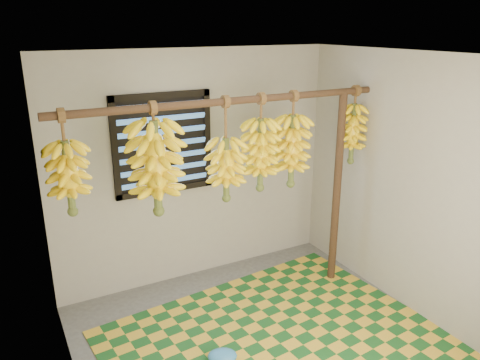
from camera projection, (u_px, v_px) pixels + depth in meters
floor at (271, 350)px, 3.94m from camera, size 3.00×3.00×0.01m
ceiling at (278, 56)px, 3.18m from camera, size 3.00×3.00×0.01m
wall_back at (196, 168)px, 4.82m from camera, size 3.00×0.01×2.40m
wall_left at (68, 265)px, 2.89m from camera, size 0.01×3.00×2.40m
wall_right at (415, 188)px, 4.24m from camera, size 0.01×3.00×2.40m
window at (163, 144)px, 4.54m from camera, size 1.00×0.04×1.00m
hanging_pole at (231, 101)px, 3.89m from camera, size 3.00×0.06×0.06m
support_post at (337, 191)px, 4.75m from camera, size 0.08×0.08×2.00m
woven_mat at (280, 344)px, 4.01m from camera, size 2.93×2.43×0.01m
plastic_bag at (222, 356)px, 3.78m from camera, size 0.29×0.26×0.10m
banana_bunch_a at (69, 178)px, 3.43m from camera, size 0.30×0.30×0.80m
banana_bunch_b at (156, 168)px, 3.74m from camera, size 0.43×0.43×0.93m
banana_bunch_c at (226, 169)px, 4.05m from camera, size 0.34×0.34×0.92m
banana_bunch_d at (260, 155)px, 4.18m from camera, size 0.34×0.34×0.88m
banana_bunch_e at (292, 151)px, 4.34m from camera, size 0.34×0.34×0.90m
banana_bunch_f at (353, 134)px, 4.63m from camera, size 0.27×0.27×0.78m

